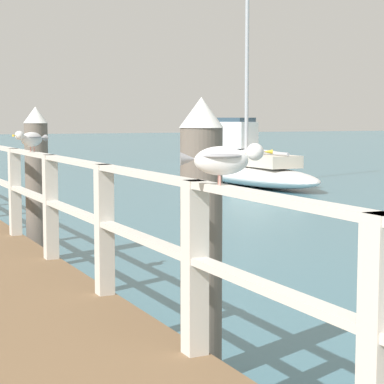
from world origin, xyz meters
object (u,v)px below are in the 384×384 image
object	(u,v)px
seagull_foreground	(223,159)
boat_5	(253,172)
boat_4	(236,149)
dock_piling_near	(201,239)
dock_piling_far	(37,184)
seagull_background	(31,139)

from	to	relation	value
seagull_foreground	boat_5	distance (m)	15.39
boat_4	seagull_foreground	bearing A→B (deg)	-137.86
dock_piling_near	dock_piling_far	bearing A→B (deg)	90.00
dock_piling_near	seagull_background	size ratio (longest dim) A/B	4.51
seagull_foreground	boat_5	bearing A→B (deg)	170.20
seagull_foreground	boat_4	world-z (taller)	boat_4
boat_4	dock_piling_near	bearing A→B (deg)	-138.26
seagull_background	boat_4	size ratio (longest dim) A/B	0.08
boat_4	dock_piling_far	bearing A→B (deg)	-144.86
dock_piling_near	boat_4	bearing A→B (deg)	60.41
boat_5	boat_4	bearing A→B (deg)	62.31
dock_piling_near	seagull_foreground	bearing A→B (deg)	-110.38
dock_piling_far	seagull_foreground	distance (m)	5.57
dock_piling_far	boat_5	bearing A→B (deg)	45.49
seagull_background	boat_5	xyz separation A→B (m)	(7.89, 9.03, -1.20)
dock_piling_near	boat_5	world-z (taller)	boat_5
dock_piling_far	boat_4	distance (m)	19.45
dock_piling_near	boat_5	xyz separation A→B (m)	(7.51, 12.16, -0.61)
seagull_background	boat_4	xyz separation A→B (m)	(11.87, 17.08, -0.96)
dock_piling_near	seagull_background	distance (m)	3.21
dock_piling_far	seagull_background	size ratio (longest dim) A/B	4.51
seagull_background	boat_5	world-z (taller)	boat_5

